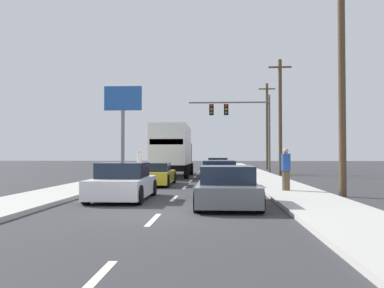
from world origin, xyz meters
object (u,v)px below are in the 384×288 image
traffic_signal_mast (236,116)px  pedestrian_near_corner (139,162)px  utility_pole_near (342,73)px  utility_pole_far (267,125)px  car_blue (219,175)px  pedestrian_mid_block (286,169)px  utility_pole_mid (280,116)px  roadside_billboard (123,111)px  car_navy (218,167)px  car_gray (227,188)px  car_white (123,183)px  car_yellow (155,175)px  box_truck (173,148)px  car_maroon (221,170)px

traffic_signal_mast → pedestrian_near_corner: size_ratio=4.04×
utility_pole_near → utility_pole_far: bearing=88.7°
car_blue → pedestrian_mid_block: 4.20m
utility_pole_mid → pedestrian_mid_block: (-2.11, -15.00, -3.67)m
car_blue → roadside_billboard: bearing=115.9°
car_navy → car_gray: car_navy is taller
car_white → car_gray: 4.04m
car_gray → utility_pole_mid: (4.67, 19.15, 4.12)m
car_blue → car_navy: bearing=90.0°
utility_pole_mid → utility_pole_far: bearing=87.6°
car_blue → utility_pole_far: bearing=77.5°
car_navy → roadside_billboard: bearing=147.6°
car_blue → utility_pole_far: (5.42, 24.48, 4.23)m
car_white → car_blue: (3.52, 5.74, 0.02)m
utility_pole_far → roadside_billboard: (-14.69, -5.36, 1.04)m
car_yellow → car_blue: bearing=-21.4°
box_truck → car_navy: size_ratio=1.79×
utility_pole_near → utility_pole_mid: (0.12, 16.10, -0.11)m
car_white → traffic_signal_mast: 23.13m
car_yellow → car_white: 7.09m
traffic_signal_mast → car_gray: bearing=-93.5°
car_white → pedestrian_near_corner: 17.13m
car_yellow → roadside_billboard: 19.45m
roadside_billboard → box_truck: bearing=-58.7°
car_navy → car_blue: 13.23m
utility_pole_mid → roadside_billboard: 15.94m
utility_pole_near → roadside_billboard: utility_pole_near is taller
car_blue → pedestrian_near_corner: size_ratio=2.23×
car_white → pedestrian_near_corner: bearing=98.7°
car_maroon → utility_pole_mid: bearing=47.3°
car_yellow → pedestrian_mid_block: 7.67m
car_white → car_navy: car_navy is taller
utility_pole_far → car_navy: bearing=-115.8°
car_yellow → car_maroon: size_ratio=1.00×
car_white → utility_pole_far: (8.94, 30.22, 4.25)m
car_yellow → car_navy: car_navy is taller
traffic_signal_mast → pedestrian_mid_block: 19.93m
car_navy → car_blue: (0.01, -13.23, 0.00)m
roadside_billboard → car_white: bearing=-77.0°
car_blue → pedestrian_near_corner: pedestrian_near_corner is taller
pedestrian_mid_block → car_blue: bearing=131.5°
car_blue → traffic_signal_mast: bearing=84.2°
car_yellow → utility_pole_mid: size_ratio=0.49×
car_maroon → traffic_signal_mast: bearing=81.2°
box_truck → car_white: size_ratio=1.99×
box_truck → car_maroon: size_ratio=1.82×
box_truck → utility_pole_near: size_ratio=0.88×
car_white → pedestrian_near_corner: (-2.60, 16.93, 0.44)m
utility_pole_far → utility_pole_mid: bearing=-92.4°
car_blue → utility_pole_mid: utility_pole_mid is taller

